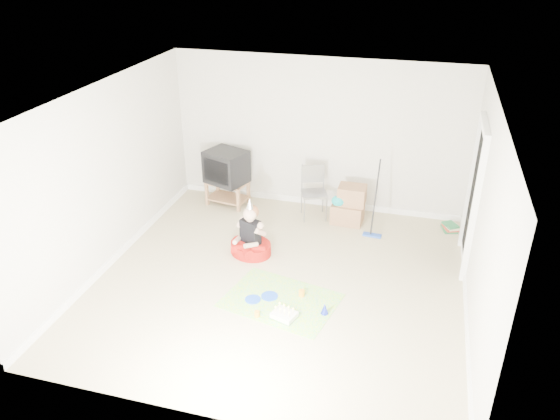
% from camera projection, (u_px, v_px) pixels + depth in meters
% --- Properties ---
extents(ground, '(5.00, 5.00, 0.00)m').
position_uv_depth(ground, '(279.00, 281.00, 7.61)').
color(ground, '#BFB089').
rests_on(ground, ground).
extents(doorway_recess, '(0.02, 0.90, 2.05)m').
position_uv_depth(doorway_recess, '(474.00, 199.00, 7.59)').
color(doorway_recess, black).
rests_on(doorway_recess, ground).
extents(tv_stand, '(0.75, 0.54, 0.43)m').
position_uv_depth(tv_stand, '(228.00, 191.00, 9.65)').
color(tv_stand, '#8E6340').
rests_on(tv_stand, ground).
extents(crt_tv, '(0.81, 0.74, 0.57)m').
position_uv_depth(crt_tv, '(226.00, 167.00, 9.44)').
color(crt_tv, black).
rests_on(crt_tv, tv_stand).
extents(folding_chair, '(0.52, 0.51, 0.91)m').
position_uv_depth(folding_chair, '(314.00, 193.00, 9.11)').
color(folding_chair, gray).
rests_on(folding_chair, ground).
extents(cardboard_boxes, '(0.54, 0.42, 0.65)m').
position_uv_depth(cardboard_boxes, '(349.00, 205.00, 9.01)').
color(cardboard_boxes, '#976B49').
rests_on(cardboard_boxes, ground).
extents(floor_mop, '(0.30, 0.40, 1.18)m').
position_uv_depth(floor_mop, '(373.00, 222.00, 8.61)').
color(floor_mop, '#2349B2').
rests_on(floor_mop, ground).
extents(book_pile, '(0.29, 0.33, 0.12)m').
position_uv_depth(book_pile, '(450.00, 227.00, 8.88)').
color(book_pile, '#226739').
rests_on(book_pile, ground).
extents(seated_woman, '(0.82, 0.82, 0.92)m').
position_uv_depth(seated_woman, '(251.00, 242.00, 8.17)').
color(seated_woman, '#A3150F').
rests_on(seated_woman, ground).
extents(party_mat, '(1.62, 1.32, 0.01)m').
position_uv_depth(party_mat, '(280.00, 300.00, 7.20)').
color(party_mat, '#E5308D').
rests_on(party_mat, ground).
extents(birthday_cake, '(0.35, 0.31, 0.14)m').
position_uv_depth(birthday_cake, '(284.00, 315.00, 6.86)').
color(birthday_cake, white).
rests_on(birthday_cake, party_mat).
extents(blue_plate_near, '(0.26, 0.26, 0.01)m').
position_uv_depth(blue_plate_near, '(270.00, 296.00, 7.27)').
color(blue_plate_near, blue).
rests_on(blue_plate_near, party_mat).
extents(blue_plate_far, '(0.29, 0.29, 0.01)m').
position_uv_depth(blue_plate_far, '(253.00, 299.00, 7.21)').
color(blue_plate_far, blue).
rests_on(blue_plate_far, party_mat).
extents(orange_cup_near, '(0.09, 0.09, 0.09)m').
position_uv_depth(orange_cup_near, '(302.00, 293.00, 7.26)').
color(orange_cup_near, orange).
rests_on(orange_cup_near, party_mat).
extents(orange_cup_far, '(0.07, 0.07, 0.08)m').
position_uv_depth(orange_cup_far, '(257.00, 314.00, 6.88)').
color(orange_cup_far, orange).
rests_on(orange_cup_far, party_mat).
extents(blue_party_hat, '(0.13, 0.13, 0.15)m').
position_uv_depth(blue_party_hat, '(325.00, 309.00, 6.92)').
color(blue_party_hat, '#1C2BC6').
rests_on(blue_party_hat, party_mat).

